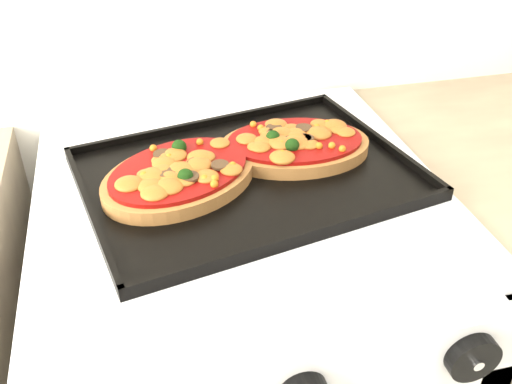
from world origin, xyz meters
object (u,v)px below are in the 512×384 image
object	(u,v)px
baking_tray	(248,173)
pizza_left	(179,174)
pizza_right	(295,144)
stove	(244,382)

from	to	relation	value
baking_tray	pizza_left	world-z (taller)	pizza_left
pizza_right	stove	bearing A→B (deg)	-152.30
pizza_left	stove	bearing A→B (deg)	-5.65
stove	baking_tray	xyz separation A→B (m)	(0.01, 0.01, 0.47)
stove	baking_tray	distance (m)	0.47
baking_tray	stove	bearing A→B (deg)	-153.92
stove	pizza_right	world-z (taller)	pizza_right
pizza_left	baking_tray	bearing A→B (deg)	1.41
stove	pizza_left	world-z (taller)	pizza_left
baking_tray	pizza_left	size ratio (longest dim) A/B	1.99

